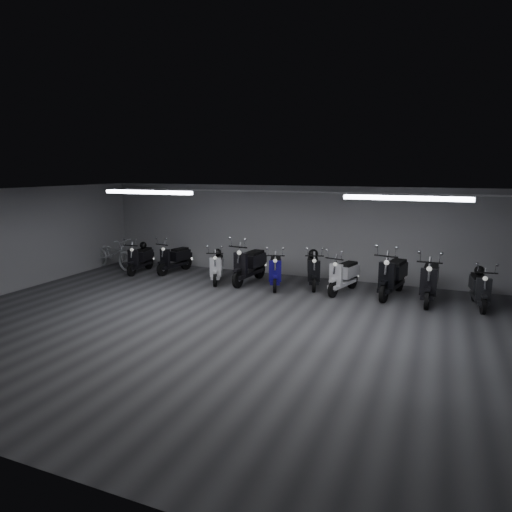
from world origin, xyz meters
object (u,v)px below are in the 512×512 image
at_px(scooter_1, 174,254).
at_px(scooter_9, 480,283).
at_px(scooter_5, 313,266).
at_px(scooter_7, 393,269).
at_px(helmet_1, 218,252).
at_px(scooter_6, 344,270).
at_px(helmet_3, 143,245).
at_px(scooter_2, 217,262).
at_px(scooter_8, 430,275).
at_px(helmet_2, 313,254).
at_px(scooter_4, 275,265).
at_px(scooter_3, 249,259).
at_px(scooter_0, 140,254).
at_px(helmet_0, 479,270).
at_px(bicycle, 113,250).

distance_m(scooter_1, scooter_9, 8.83).
xyz_separation_m(scooter_1, scooter_5, (4.61, -0.03, 0.00)).
relative_size(scooter_7, helmet_1, 8.63).
bearing_deg(scooter_6, scooter_1, -167.83).
bearing_deg(helmet_3, scooter_6, -1.14).
relative_size(scooter_1, scooter_5, 0.99).
distance_m(scooter_2, scooter_5, 2.83).
bearing_deg(scooter_9, scooter_8, 174.37).
distance_m(scooter_5, scooter_7, 2.18).
bearing_deg(helmet_2, scooter_4, -144.08).
height_order(scooter_1, scooter_9, scooter_1).
bearing_deg(scooter_3, scooter_6, 5.92).
height_order(scooter_1, helmet_2, scooter_1).
xyz_separation_m(scooter_0, scooter_3, (3.78, 0.10, 0.12)).
bearing_deg(helmet_0, scooter_9, -83.66).
height_order(scooter_1, helmet_0, scooter_1).
bearing_deg(scooter_6, scooter_9, 13.93).
height_order(scooter_2, scooter_7, scooter_7).
distance_m(helmet_1, helmet_2, 2.84).
relative_size(scooter_4, scooter_7, 0.86).
relative_size(scooter_2, helmet_1, 6.99).
bearing_deg(helmet_3, scooter_8, -1.48).
bearing_deg(helmet_3, scooter_7, -0.20).
relative_size(scooter_3, scooter_9, 1.20).
relative_size(scooter_1, scooter_4, 0.98).
bearing_deg(scooter_7, scooter_5, -173.19).
relative_size(helmet_1, helmet_3, 1.01).
bearing_deg(scooter_8, scooter_5, 175.05).
distance_m(scooter_8, bicycle, 9.92).
height_order(scooter_6, helmet_1, scooter_6).
relative_size(scooter_8, bicycle, 0.98).
bearing_deg(scooter_3, helmet_3, -175.80).
height_order(scooter_2, scooter_5, scooter_5).
relative_size(scooter_5, helmet_3, 7.37).
bearing_deg(scooter_1, helmet_1, -0.79).
bearing_deg(scooter_8, scooter_9, 2.65).
height_order(scooter_2, helmet_0, scooter_2).
distance_m(scooter_1, scooter_7, 6.78).
bearing_deg(scooter_9, helmet_0, 90.00).
bearing_deg(scooter_3, helmet_0, 7.36).
relative_size(scooter_3, scooter_4, 1.15).
relative_size(helmet_2, helmet_3, 1.25).
height_order(scooter_0, scooter_9, scooter_9).
bearing_deg(helmet_1, scooter_4, -3.49).
bearing_deg(scooter_1, helmet_3, -160.20).
height_order(scooter_2, scooter_3, scooter_3).
xyz_separation_m(scooter_2, scooter_3, (0.92, 0.26, 0.13)).
distance_m(scooter_3, scooter_5, 1.88).
bearing_deg(scooter_7, helmet_2, -178.60).
height_order(scooter_0, scooter_3, scooter_3).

